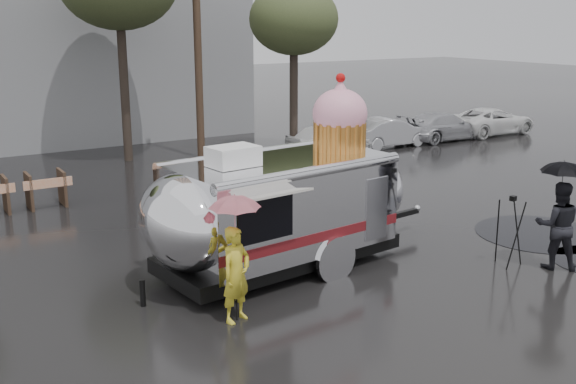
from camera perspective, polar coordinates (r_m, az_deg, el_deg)
ground at (r=13.00m, az=8.63°, el=-8.88°), size 120.00×120.00×0.00m
puddles at (r=16.77m, az=14.96°, el=-3.79°), size 8.23×7.87×0.01m
utility_pole at (r=25.25m, az=-7.68°, el=13.22°), size 1.60×0.28×9.00m
tree_right at (r=26.01m, az=0.50°, el=14.34°), size 3.36×3.36×6.42m
parked_cars at (r=29.09m, az=11.29°, el=5.50°), size 13.20×1.90×1.50m
airstream_trailer at (r=13.95m, az=-0.38°, el=-0.85°), size 7.55×3.40×4.08m
person_left at (r=11.69m, az=-4.41°, el=-6.98°), size 0.72×0.60×1.71m
umbrella_pink at (r=11.34m, az=-4.52°, el=-1.97°), size 1.08×1.08×2.29m
person_right at (r=15.15m, az=21.86°, el=-2.64°), size 1.00×0.97×1.87m
umbrella_black at (r=14.90m, az=22.22°, el=1.05°), size 1.14×1.14×2.32m
tripod at (r=14.97m, az=18.35°, el=-2.59°), size 0.59×0.63×1.54m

